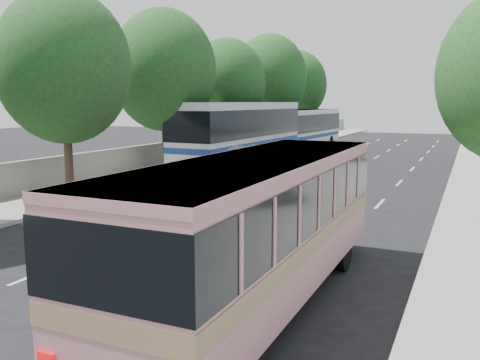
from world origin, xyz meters
The scene contains 14 objects.
ground centered at (0.00, 0.00, 0.00)m, with size 120.00×120.00×0.00m, color black.
sidewalk_left centered at (-8.50, 20.00, 0.07)m, with size 4.00×90.00×0.15m, color #9E998E.
low_wall centered at (-10.30, 20.00, 0.90)m, with size 0.30×90.00×1.50m, color #9E998E.
tree_left_b centered at (-8.42, 5.94, 5.82)m, with size 5.70×5.70×8.88m.
tree_left_c centered at (-8.62, 13.94, 6.12)m, with size 6.00×6.00×9.35m.
tree_left_d centered at (-8.52, 21.94, 5.63)m, with size 5.52×5.52×8.60m.
tree_left_e centered at (-8.42, 29.94, 6.43)m, with size 6.30×6.30×9.82m.
tree_left_f centered at (-8.62, 37.94, 6.00)m, with size 5.88×5.88×9.16m.
pink_bus centered at (3.70, -1.69, 1.90)m, with size 2.45×9.56×3.05m.
pink_taxi centered at (-2.00, 7.55, 0.81)m, with size 1.91×4.75×1.62m, color #FF1697.
white_pickup centered at (-4.50, 14.92, 0.81)m, with size 2.27×5.59×1.62m, color white.
tour_coach_front centered at (-6.30, 19.41, 2.47)m, with size 3.25×13.78×4.11m.
tour_coach_rear centered at (-5.75, 31.47, 2.09)m, with size 3.19×11.73×3.47m.
taxi_roof_sign centered at (-2.00, 7.55, 1.71)m, with size 0.55×0.18×0.18m, color silver.
Camera 1 is at (7.48, -10.91, 4.13)m, focal length 38.00 mm.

